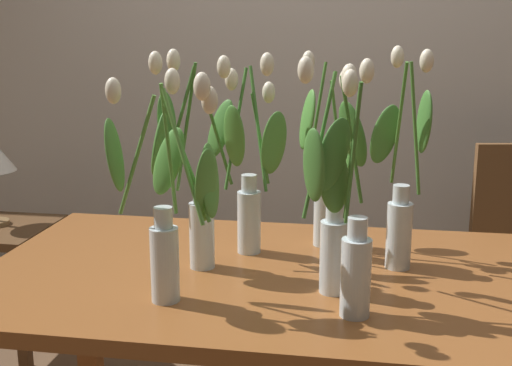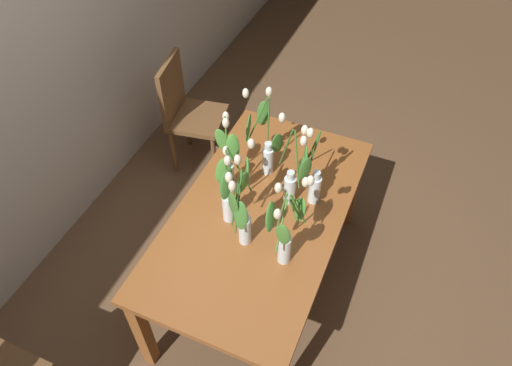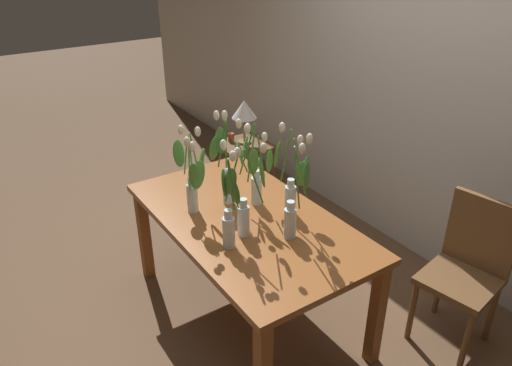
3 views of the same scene
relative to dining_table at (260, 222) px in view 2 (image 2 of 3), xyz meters
name	(u,v)px [view 2 (image 2 of 3)]	position (x,y,z in m)	size (l,w,h in m)	color
ground_plane	(260,281)	(0.00, 0.00, -0.65)	(18.00, 18.00, 0.00)	brown
room_wall_rear	(9,58)	(0.00, 1.52, 0.70)	(9.00, 0.10, 2.70)	beige
dining_table	(260,222)	(0.00, 0.00, 0.00)	(1.60, 0.90, 0.74)	brown
tulip_vase_0	(228,164)	(0.10, 0.24, 0.28)	(0.17, 0.22, 0.57)	silver
tulip_vase_1	(290,177)	(0.14, -0.11, 0.29)	(0.18, 0.26, 0.57)	silver
tulip_vase_2	(311,179)	(0.18, -0.22, 0.28)	(0.15, 0.14, 0.56)	silver
tulip_vase_3	(264,146)	(0.31, 0.11, 0.29)	(0.18, 0.18, 0.59)	silver
tulip_vase_4	(287,231)	(-0.23, -0.23, 0.32)	(0.27, 0.19, 0.54)	silver
tulip_vase_5	(232,192)	(-0.10, 0.12, 0.31)	(0.20, 0.24, 0.57)	silver
tulip_vase_6	(240,216)	(-0.24, 0.01, 0.32)	(0.22, 0.21, 0.58)	silver
dining_chair	(187,109)	(0.87, 0.98, -0.12)	(0.46, 0.46, 0.93)	brown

